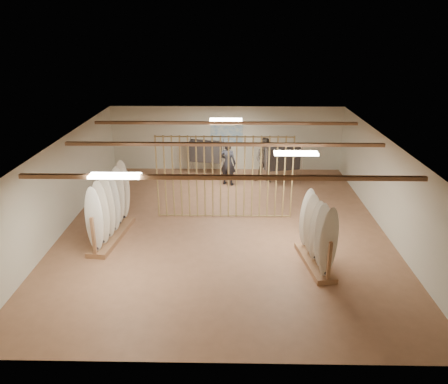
{
  "coord_description": "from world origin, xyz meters",
  "views": [
    {
      "loc": [
        0.24,
        -12.6,
        6.04
      ],
      "look_at": [
        0.0,
        0.0,
        1.2
      ],
      "focal_mm": 35.0,
      "sensor_mm": 36.0,
      "label": 1
    }
  ],
  "objects_px": {
    "clothing_rack_b": "(282,158)",
    "shopper_b": "(266,157)",
    "rack_right": "(316,242)",
    "clothing_rack_a": "(206,151)",
    "rack_left": "(110,217)",
    "shopper_a": "(228,160)"
  },
  "relations": [
    {
      "from": "rack_left",
      "to": "rack_right",
      "type": "relative_size",
      "value": 1.24
    },
    {
      "from": "rack_left",
      "to": "clothing_rack_a",
      "type": "relative_size",
      "value": 1.66
    },
    {
      "from": "clothing_rack_b",
      "to": "shopper_a",
      "type": "distance_m",
      "value": 2.18
    },
    {
      "from": "clothing_rack_b",
      "to": "shopper_b",
      "type": "relative_size",
      "value": 0.77
    },
    {
      "from": "clothing_rack_a",
      "to": "shopper_a",
      "type": "relative_size",
      "value": 0.77
    },
    {
      "from": "clothing_rack_a",
      "to": "clothing_rack_b",
      "type": "height_order",
      "value": "clothing_rack_b"
    },
    {
      "from": "rack_right",
      "to": "shopper_a",
      "type": "xyz_separation_m",
      "value": [
        -2.4,
        6.28,
        0.35
      ]
    },
    {
      "from": "shopper_a",
      "to": "shopper_b",
      "type": "bearing_deg",
      "value": -144.84
    },
    {
      "from": "shopper_a",
      "to": "shopper_b",
      "type": "relative_size",
      "value": 0.98
    },
    {
      "from": "clothing_rack_b",
      "to": "shopper_b",
      "type": "distance_m",
      "value": 0.68
    },
    {
      "from": "shopper_b",
      "to": "rack_left",
      "type": "bearing_deg",
      "value": -118.34
    },
    {
      "from": "rack_right",
      "to": "rack_left",
      "type": "bearing_deg",
      "value": 157.79
    },
    {
      "from": "clothing_rack_a",
      "to": "shopper_a",
      "type": "bearing_deg",
      "value": -39.53
    },
    {
      "from": "rack_left",
      "to": "rack_right",
      "type": "height_order",
      "value": "rack_left"
    },
    {
      "from": "rack_left",
      "to": "shopper_a",
      "type": "height_order",
      "value": "rack_left"
    },
    {
      "from": "rack_right",
      "to": "clothing_rack_a",
      "type": "relative_size",
      "value": 1.34
    },
    {
      "from": "clothing_rack_b",
      "to": "rack_right",
      "type": "bearing_deg",
      "value": -103.3
    },
    {
      "from": "rack_left",
      "to": "shopper_b",
      "type": "bearing_deg",
      "value": 52.94
    },
    {
      "from": "shopper_b",
      "to": "shopper_a",
      "type": "bearing_deg",
      "value": -152.35
    },
    {
      "from": "clothing_rack_b",
      "to": "clothing_rack_a",
      "type": "bearing_deg",
      "value": 145.98
    },
    {
      "from": "rack_left",
      "to": "clothing_rack_b",
      "type": "height_order",
      "value": "rack_left"
    },
    {
      "from": "clothing_rack_b",
      "to": "shopper_a",
      "type": "relative_size",
      "value": 0.79
    }
  ]
}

